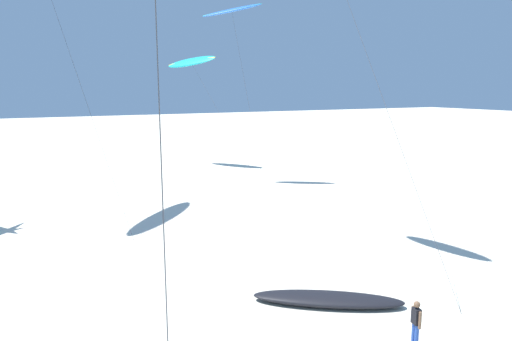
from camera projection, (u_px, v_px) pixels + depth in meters
The scene contains 4 objects.
flying_kite_3 at pixel (232, 10), 39.50m from camera, with size 4.70×6.28×15.31m.
flying_kite_6 at pixel (191, 62), 49.07m from camera, with size 5.12×11.80×11.78m.
grounded_kite_0 at pixel (328, 299), 18.31m from camera, with size 5.54×4.41×0.41m.
person_near_left at pixel (416, 323), 15.11m from camera, with size 0.27×0.50×1.60m.
Camera 1 is at (-8.31, 6.56, 8.27)m, focal length 33.31 mm.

